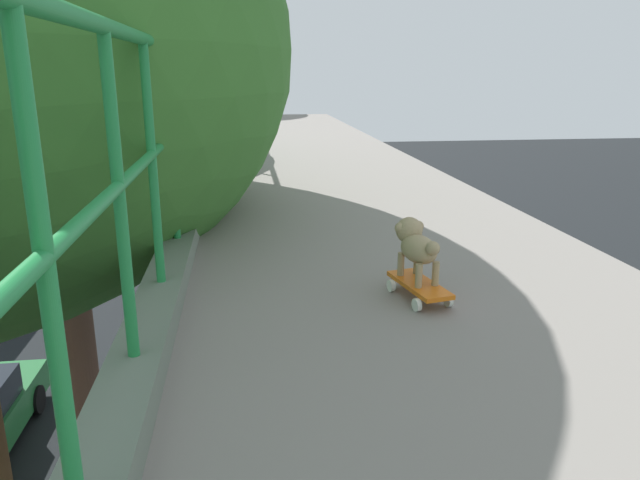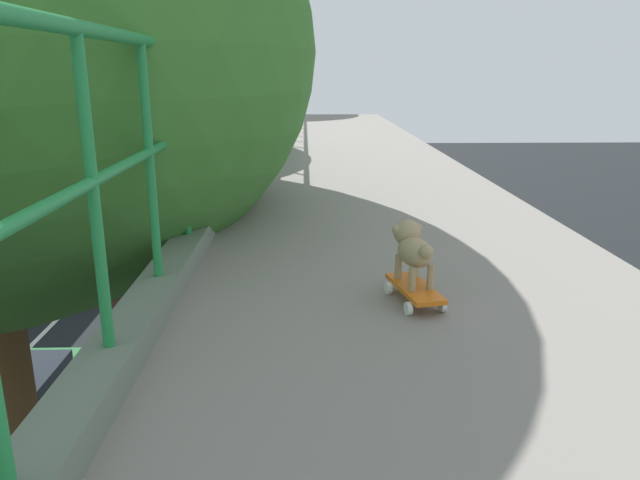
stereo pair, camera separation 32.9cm
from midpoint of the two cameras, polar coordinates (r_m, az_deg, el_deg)
The scene contains 6 objects.
car_green_fifth at distance 13.32m, azimuth -26.36°, elevation -14.19°, with size 1.77×4.45×1.41m.
city_bus at distance 23.73m, azimuth -23.97°, elevation 1.76°, with size 2.60×10.34×3.07m.
roadside_tree_far at distance 9.11m, azimuth -19.14°, elevation 8.39°, with size 5.36×5.36×7.89m.
roadside_tree_farthest at distance 19.04m, azimuth -9.76°, elevation 19.36°, with size 4.95×4.95×10.06m.
toy_skateboard at distance 3.10m, azimuth 12.09°, elevation -4.74°, with size 0.27×0.47×0.09m.
small_dog at distance 3.09m, azimuth 11.90°, elevation -0.68°, with size 0.21×0.38×0.31m.
Camera 2 is at (0.50, 0.32, 7.01)m, focal length 33.39 mm.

